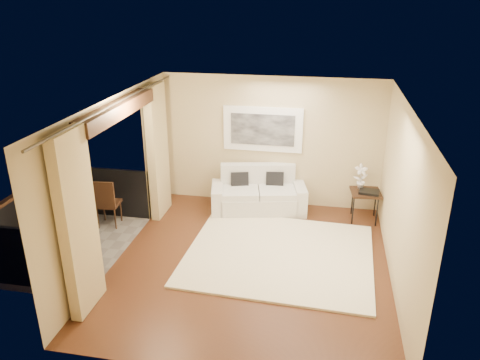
% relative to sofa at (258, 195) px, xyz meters
% --- Properties ---
extents(floor, '(5.00, 5.00, 0.00)m').
position_rel_sofa_xyz_m(floor, '(0.20, -2.09, -0.32)').
color(floor, '#552D19').
rests_on(floor, ground).
extents(room_shell, '(5.00, 6.40, 5.00)m').
position_rel_sofa_xyz_m(room_shell, '(-1.93, -2.09, 2.20)').
color(room_shell, white).
rests_on(room_shell, ground).
extents(balcony, '(1.81, 2.60, 1.17)m').
position_rel_sofa_xyz_m(balcony, '(-3.11, -2.09, -0.15)').
color(balcony, '#605B56').
rests_on(balcony, ground).
extents(curtains, '(0.16, 4.80, 2.64)m').
position_rel_sofa_xyz_m(curtains, '(-1.91, -2.09, 1.01)').
color(curtains, tan).
rests_on(curtains, ground).
extents(artwork, '(1.62, 0.07, 0.92)m').
position_rel_sofa_xyz_m(artwork, '(0.01, 0.38, 1.30)').
color(artwork, white).
rests_on(artwork, room_shell).
extents(rug, '(3.25, 2.86, 0.04)m').
position_rel_sofa_xyz_m(rug, '(0.63, -1.74, -0.30)').
color(rug, '#FFF3CD').
rests_on(rug, floor).
extents(sofa, '(2.03, 1.19, 0.92)m').
position_rel_sofa_xyz_m(sofa, '(0.00, 0.00, 0.00)').
color(sofa, silver).
rests_on(sofa, floor).
extents(side_table, '(0.62, 0.62, 0.61)m').
position_rel_sofa_xyz_m(side_table, '(2.13, -0.09, 0.23)').
color(side_table, '#321D10').
rests_on(side_table, floor).
extents(tray, '(0.42, 0.33, 0.05)m').
position_rel_sofa_xyz_m(tray, '(2.18, -0.15, 0.31)').
color(tray, black).
rests_on(tray, side_table).
extents(orchid, '(0.31, 0.25, 0.51)m').
position_rel_sofa_xyz_m(orchid, '(2.01, 0.03, 0.54)').
color(orchid, white).
rests_on(orchid, side_table).
extents(bistro_table, '(0.65, 0.65, 0.75)m').
position_rel_sofa_xyz_m(bistro_table, '(-3.36, -2.22, 0.35)').
color(bistro_table, '#321D10').
rests_on(bistro_table, balcony).
extents(balcony_chair_far, '(0.46, 0.46, 0.97)m').
position_rel_sofa_xyz_m(balcony_chair_far, '(-2.71, -1.32, 0.24)').
color(balcony_chair_far, '#321D10').
rests_on(balcony_chair_far, balcony).
extents(balcony_chair_near, '(0.52, 0.52, 0.99)m').
position_rel_sofa_xyz_m(balcony_chair_near, '(-2.74, -2.99, 0.25)').
color(balcony_chair_near, '#321D10').
rests_on(balcony_chair_near, balcony).
extents(ice_bucket, '(0.18, 0.18, 0.20)m').
position_rel_sofa_xyz_m(ice_bucket, '(-3.54, -2.14, 0.53)').
color(ice_bucket, silver).
rests_on(ice_bucket, bistro_table).
extents(candle, '(0.06, 0.06, 0.07)m').
position_rel_sofa_xyz_m(candle, '(-3.30, -2.13, 0.46)').
color(candle, red).
rests_on(candle, bistro_table).
extents(vase, '(0.04, 0.04, 0.18)m').
position_rel_sofa_xyz_m(vase, '(-3.37, -2.37, 0.52)').
color(vase, silver).
rests_on(vase, bistro_table).
extents(glass_a, '(0.06, 0.06, 0.12)m').
position_rel_sofa_xyz_m(glass_a, '(-3.20, -2.26, 0.49)').
color(glass_a, white).
rests_on(glass_a, bistro_table).
extents(glass_b, '(0.06, 0.06, 0.12)m').
position_rel_sofa_xyz_m(glass_b, '(-3.19, -2.17, 0.49)').
color(glass_b, silver).
rests_on(glass_b, bistro_table).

